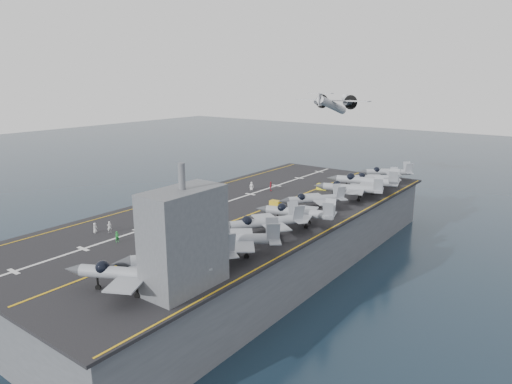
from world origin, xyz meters
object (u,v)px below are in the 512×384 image
Objects in this scene: fighter_jet_0 at (128,272)px; tow_cart_a at (174,248)px; transport_plane at (332,105)px; island_superstructure at (184,227)px.

tow_cart_a is (-5.03, 11.71, -1.83)m from fighter_jet_0.
transport_plane is (-22.66, 92.28, 13.93)m from fighter_jet_0.
island_superstructure is 0.64× the size of transport_plane.
island_superstructure is 0.89× the size of fighter_jet_0.
fighter_jet_0 is 96.04m from transport_plane.
transport_plane is (-17.63, 80.57, 15.75)m from tow_cart_a.
island_superstructure is at bearing 46.94° from fighter_jet_0.
transport_plane reaches higher than tow_cart_a.
transport_plane is at bearing 103.80° from fighter_jet_0.
transport_plane reaches higher than island_superstructure.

